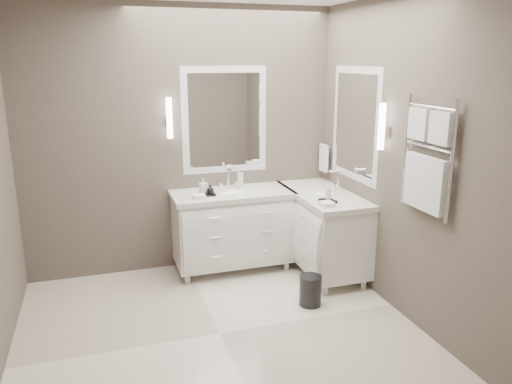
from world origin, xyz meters
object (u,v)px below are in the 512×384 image
object	(u,v)px
vanity_back	(233,225)
waste_bin	(310,290)
vanity_right	(322,227)
towel_ladder	(427,164)

from	to	relation	value
vanity_back	waste_bin	world-z (taller)	vanity_back
vanity_right	waste_bin	bearing A→B (deg)	-122.23
vanity_right	waste_bin	size ratio (longest dim) A/B	4.43
towel_ladder	waste_bin	world-z (taller)	towel_ladder
vanity_right	vanity_back	bearing A→B (deg)	159.62
vanity_back	waste_bin	distance (m)	1.15
vanity_back	towel_ladder	world-z (taller)	towel_ladder
waste_bin	vanity_right	bearing A→B (deg)	57.77
towel_ladder	vanity_right	bearing A→B (deg)	99.84
vanity_back	vanity_right	distance (m)	0.93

